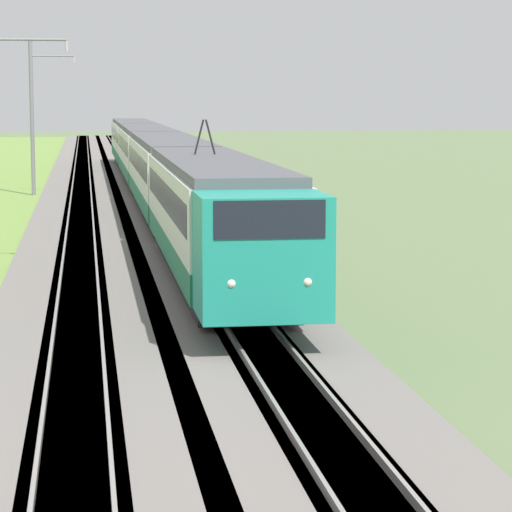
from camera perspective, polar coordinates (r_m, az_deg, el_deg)
ballast_main at (r=51.29m, az=-8.26°, el=1.28°), size 240.00×4.40×0.30m
ballast_adjacent at (r=51.42m, az=-3.89°, el=1.36°), size 240.00×4.40×0.30m
track_main at (r=51.29m, az=-8.26°, el=1.29°), size 240.00×1.57×0.45m
track_adjacent at (r=51.42m, az=-3.89°, el=1.37°), size 240.00×1.57×0.45m
passenger_train at (r=63.95m, az=-4.74°, el=4.49°), size 78.88×2.88×4.95m
catenary_mast_far at (r=69.53m, az=-10.45°, el=6.48°), size 0.22×2.56×8.81m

